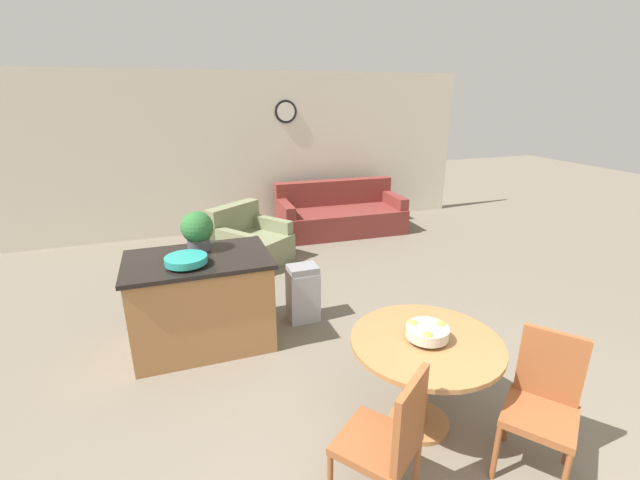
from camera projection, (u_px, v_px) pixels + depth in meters
The scene contains 11 objects.
wall_back at pixel (253, 153), 7.44m from camera, with size 8.00×0.09×2.70m.
dining_table at pixel (425, 360), 3.04m from camera, with size 1.06×1.06×0.73m.
dining_chair_near_left at pixel (389, 438), 2.41m from camera, with size 0.59×0.59×0.95m.
dining_chair_near_right at pixel (544, 399), 2.71m from camera, with size 0.59×0.59×0.95m.
fruit_bowl at pixel (427, 332), 2.96m from camera, with size 0.30×0.30×0.13m.
kitchen_island at pixel (202, 301), 4.12m from camera, with size 1.33×0.87×0.91m.
teal_bowl at pixel (186, 260), 3.77m from camera, with size 0.37×0.37×0.09m.
potted_plant at pixel (197, 230), 4.09m from camera, with size 0.31×0.31×0.39m.
trash_bin at pixel (303, 293), 4.60m from camera, with size 0.32×0.25×0.63m.
couch at pixel (340, 215), 7.56m from camera, with size 2.19×1.06×0.86m.
armchair at pixel (249, 244), 6.19m from camera, with size 1.25×1.25×0.82m.
Camera 1 is at (-1.41, -1.17, 2.37)m, focal length 24.00 mm.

